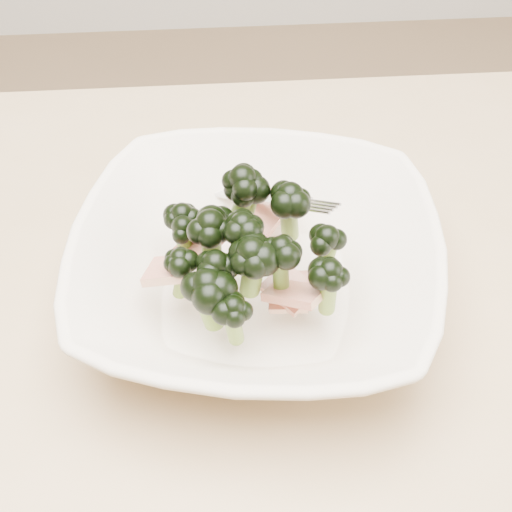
% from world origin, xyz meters
% --- Properties ---
extents(dining_table, '(1.20, 0.80, 0.75)m').
position_xyz_m(dining_table, '(0.00, 0.00, 0.65)').
color(dining_table, tan).
rests_on(dining_table, ground).
extents(broccoli_dish, '(0.35, 0.35, 0.12)m').
position_xyz_m(broccoli_dish, '(0.11, 0.05, 0.79)').
color(broccoli_dish, '#F0E1CB').
rests_on(broccoli_dish, dining_table).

